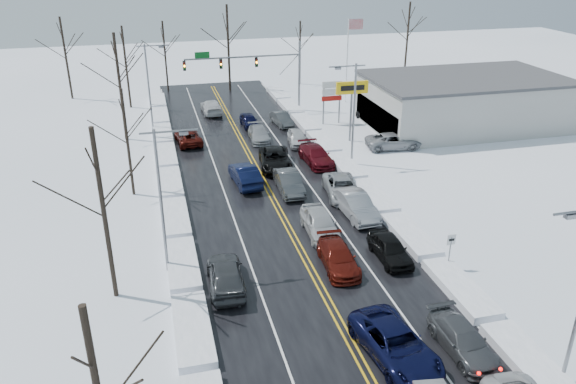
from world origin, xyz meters
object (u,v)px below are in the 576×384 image
object	(u,v)px
traffic_signal_mast	(256,66)
flagpole	(349,53)
dealership_building	(463,101)
oncoming_car_0	(245,184)
tires_plus_sign	(352,92)

from	to	relation	value
traffic_signal_mast	flagpole	world-z (taller)	flagpole
traffic_signal_mast	dealership_building	distance (m)	23.01
traffic_signal_mast	oncoming_car_0	size ratio (longest dim) A/B	2.61
tires_plus_sign	flagpole	world-z (taller)	flagpole
traffic_signal_mast	flagpole	size ratio (longest dim) A/B	1.33
flagpole	oncoming_car_0	size ratio (longest dim) A/B	1.96
flagpole	dealership_building	xyz separation A→B (m)	(8.80, -12.00, -3.27)
oncoming_car_0	traffic_signal_mast	bearing A→B (deg)	-108.46
tires_plus_sign	flagpole	xyz separation A→B (m)	(4.67, 14.01, 0.93)
dealership_building	traffic_signal_mast	bearing A→B (deg)	154.05
tires_plus_sign	dealership_building	world-z (taller)	tires_plus_sign
tires_plus_sign	dealership_building	distance (m)	13.82
traffic_signal_mast	dealership_building	size ratio (longest dim) A/B	0.65
dealership_building	flagpole	bearing A→B (deg)	126.27
oncoming_car_0	dealership_building	bearing A→B (deg)	-162.78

